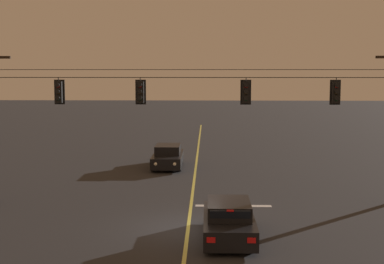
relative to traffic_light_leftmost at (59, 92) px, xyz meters
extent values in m
plane|color=#28282B|center=(6.00, -4.18, -5.05)|extent=(180.00, 180.00, 0.00)
cube|color=#D1C64C|center=(6.00, 6.02, -5.05)|extent=(0.14, 60.00, 0.01)
cube|color=silver|center=(7.90, -0.58, -5.05)|extent=(3.40, 0.36, 0.01)
cylinder|color=black|center=(6.00, 0.02, 0.65)|extent=(18.09, 0.03, 0.03)
cylinder|color=black|center=(6.00, 0.02, 1.00)|extent=(18.09, 0.02, 0.02)
cylinder|color=black|center=(0.00, 0.02, 0.56)|extent=(0.04, 0.04, 0.18)
cube|color=black|center=(0.00, 0.02, -0.01)|extent=(0.32, 0.26, 0.96)
cube|color=black|center=(0.00, 0.16, -0.01)|extent=(0.48, 0.03, 1.12)
sphere|color=red|center=(0.00, -0.14, 0.28)|extent=(0.17, 0.17, 0.17)
cylinder|color=black|center=(0.00, -0.18, 0.33)|extent=(0.20, 0.10, 0.20)
sphere|color=#3D280A|center=(0.00, -0.14, -0.01)|extent=(0.17, 0.17, 0.17)
cylinder|color=black|center=(0.00, -0.18, 0.04)|extent=(0.20, 0.10, 0.20)
sphere|color=black|center=(0.00, -0.14, -0.29)|extent=(0.17, 0.17, 0.17)
cylinder|color=black|center=(0.00, -0.18, -0.25)|extent=(0.20, 0.10, 0.20)
cylinder|color=black|center=(3.70, 0.02, 0.56)|extent=(0.04, 0.04, 0.18)
cube|color=black|center=(3.70, 0.02, -0.01)|extent=(0.32, 0.26, 0.96)
cube|color=black|center=(3.70, 0.16, -0.01)|extent=(0.48, 0.03, 1.12)
sphere|color=red|center=(3.70, -0.14, 0.28)|extent=(0.17, 0.17, 0.17)
cylinder|color=black|center=(3.70, -0.18, 0.33)|extent=(0.20, 0.10, 0.20)
sphere|color=#3D280A|center=(3.70, -0.14, -0.01)|extent=(0.17, 0.17, 0.17)
cylinder|color=black|center=(3.70, -0.18, 0.04)|extent=(0.20, 0.10, 0.20)
sphere|color=black|center=(3.70, -0.14, -0.29)|extent=(0.17, 0.17, 0.17)
cylinder|color=black|center=(3.70, -0.18, -0.25)|extent=(0.20, 0.10, 0.20)
cylinder|color=black|center=(8.44, 0.02, 0.56)|extent=(0.04, 0.04, 0.18)
cube|color=black|center=(8.44, 0.02, -0.01)|extent=(0.32, 0.26, 0.96)
cube|color=black|center=(8.44, 0.16, -0.01)|extent=(0.48, 0.03, 1.12)
sphere|color=red|center=(8.44, -0.14, 0.28)|extent=(0.17, 0.17, 0.17)
cylinder|color=black|center=(8.44, -0.18, 0.33)|extent=(0.20, 0.10, 0.20)
sphere|color=#3D280A|center=(8.44, -0.14, -0.01)|extent=(0.17, 0.17, 0.17)
cylinder|color=black|center=(8.44, -0.18, 0.04)|extent=(0.20, 0.10, 0.20)
sphere|color=black|center=(8.44, -0.14, -0.29)|extent=(0.17, 0.17, 0.17)
cylinder|color=black|center=(8.44, -0.18, -0.25)|extent=(0.20, 0.10, 0.20)
cylinder|color=black|center=(12.44, 0.02, 0.56)|extent=(0.04, 0.04, 0.18)
cube|color=black|center=(12.44, 0.02, -0.01)|extent=(0.32, 0.26, 0.96)
cube|color=black|center=(12.44, 0.16, -0.01)|extent=(0.48, 0.03, 1.12)
sphere|color=red|center=(12.44, -0.14, 0.28)|extent=(0.17, 0.17, 0.17)
cylinder|color=black|center=(12.44, -0.18, 0.33)|extent=(0.20, 0.10, 0.20)
sphere|color=#3D280A|center=(12.44, -0.14, -0.01)|extent=(0.17, 0.17, 0.17)
cylinder|color=black|center=(12.44, -0.18, 0.04)|extent=(0.20, 0.10, 0.20)
sphere|color=black|center=(12.44, -0.14, -0.29)|extent=(0.17, 0.17, 0.17)
cylinder|color=black|center=(12.44, -0.18, -0.25)|extent=(0.20, 0.10, 0.20)
cube|color=black|center=(7.50, -5.35, -4.54)|extent=(1.80, 4.30, 0.68)
cube|color=black|center=(7.50, -5.47, -3.93)|extent=(1.51, 2.15, 0.54)
cube|color=black|center=(7.50, -4.54, -3.93)|extent=(1.40, 0.21, 0.48)
cube|color=black|center=(7.50, -6.53, -3.93)|extent=(1.37, 0.18, 0.46)
cylinder|color=black|center=(6.71, -4.02, -4.73)|extent=(0.22, 0.64, 0.64)
cylinder|color=black|center=(8.29, -4.02, -4.73)|extent=(0.22, 0.64, 0.64)
cylinder|color=black|center=(6.71, -6.69, -4.73)|extent=(0.22, 0.64, 0.64)
cylinder|color=black|center=(8.29, -6.69, -4.73)|extent=(0.22, 0.64, 0.64)
cube|color=red|center=(6.85, -7.52, -4.44)|extent=(0.28, 0.03, 0.18)
cube|color=red|center=(8.15, -7.52, -4.44)|extent=(0.28, 0.03, 0.18)
cube|color=red|center=(7.50, -6.64, -3.70)|extent=(0.24, 0.04, 0.06)
cube|color=black|center=(4.25, 9.19, -4.54)|extent=(1.80, 4.30, 0.68)
cube|color=black|center=(4.25, 9.31, -3.93)|extent=(1.51, 2.15, 0.54)
cube|color=black|center=(4.25, 8.37, -3.93)|extent=(1.40, 0.21, 0.48)
cube|color=black|center=(4.25, 10.37, -3.93)|extent=(1.37, 0.18, 0.46)
cylinder|color=black|center=(5.04, 7.85, -4.73)|extent=(0.22, 0.64, 0.64)
cylinder|color=black|center=(3.46, 7.85, -4.73)|extent=(0.22, 0.64, 0.64)
cylinder|color=black|center=(5.04, 10.52, -4.73)|extent=(0.22, 0.64, 0.64)
cylinder|color=black|center=(3.46, 10.52, -4.73)|extent=(0.22, 0.64, 0.64)
sphere|color=white|center=(4.81, 7.02, -4.48)|extent=(0.20, 0.20, 0.20)
sphere|color=white|center=(3.69, 7.02, -4.48)|extent=(0.20, 0.20, 0.20)
camera|label=1|loc=(6.74, -24.66, 0.97)|focal=51.50mm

